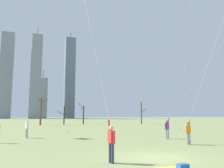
% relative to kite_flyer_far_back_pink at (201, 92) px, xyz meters
% --- Properties ---
extents(ground_plane, '(400.00, 400.00, 0.00)m').
position_rel_kite_flyer_far_back_pink_xyz_m(ground_plane, '(-6.68, -4.06, -3.87)').
color(ground_plane, '#848E56').
extents(kite_flyer_far_back_pink, '(10.69, 3.22, 17.57)m').
position_rel_kite_flyer_far_back_pink_xyz_m(kite_flyer_far_back_pink, '(0.00, 0.00, 0.00)').
color(kite_flyer_far_back_pink, gray).
rests_on(kite_flyer_far_back_pink, ground).
extents(kite_flyer_foreground_right_white, '(1.76, 6.83, 18.12)m').
position_rel_kite_flyer_far_back_pink_xyz_m(kite_flyer_foreground_right_white, '(-9.43, -3.40, -0.01)').
color(kite_flyer_foreground_right_white, '#33384C').
rests_on(kite_flyer_foreground_right_white, ground).
extents(kite_flyer_midfield_right_yellow, '(11.23, 2.48, 15.34)m').
position_rel_kite_flyer_far_back_pink_xyz_m(kite_flyer_midfield_right_yellow, '(0.43, 3.18, -1.22)').
color(kite_flyer_midfield_right_yellow, gray).
rests_on(kite_flyer_midfield_right_yellow, ground).
extents(kite_flyer_midfield_left_red, '(12.70, 3.88, 20.63)m').
position_rel_kite_flyer_far_back_pink_xyz_m(kite_flyer_midfield_left_red, '(-2.18, -3.31, 2.06)').
color(kite_flyer_midfield_left_red, gray).
rests_on(kite_flyer_midfield_left_red, ground).
extents(bystander_watching_nearby, '(0.28, 0.50, 1.62)m').
position_rel_kite_flyer_far_back_pink_xyz_m(bystander_watching_nearby, '(-12.47, 8.62, -2.96)').
color(bystander_watching_nearby, gray).
rests_on(bystander_watching_nearby, ground).
extents(bare_tree_leftmost, '(2.59, 2.54, 4.06)m').
position_rel_kite_flyer_far_back_pink_xyz_m(bare_tree_leftmost, '(-4.42, 37.08, -1.69)').
color(bare_tree_leftmost, '#423326').
rests_on(bare_tree_leftmost, ground).
extents(bare_tree_rightmost, '(1.90, 2.15, 4.89)m').
position_rel_kite_flyer_far_back_pink_xyz_m(bare_tree_rightmost, '(0.30, 38.75, -1.55)').
color(bare_tree_rightmost, '#423326').
rests_on(bare_tree_rightmost, ground).
extents(bare_tree_center, '(2.33, 2.09, 5.61)m').
position_rel_kite_flyer_far_back_pink_xyz_m(bare_tree_center, '(-9.39, 35.69, -0.75)').
color(bare_tree_center, brown).
rests_on(bare_tree_center, ground).
extents(bare_tree_left_of_center, '(1.88, 3.02, 5.29)m').
position_rel_kite_flyer_far_back_pink_xyz_m(bare_tree_left_of_center, '(13.57, 34.84, -1.07)').
color(bare_tree_left_of_center, brown).
rests_on(bare_tree_left_of_center, ground).
extents(skyline_wide_slab, '(7.03, 6.64, 62.82)m').
position_rel_kite_flyer_far_back_pink_xyz_m(skyline_wide_slab, '(16.58, 145.68, 24.62)').
color(skyline_wide_slab, slate).
rests_on(skyline_wide_slab, ground).
extents(skyline_mid_tower_left, '(6.10, 10.28, 56.31)m').
position_rel_kite_flyer_far_back_pink_xyz_m(skyline_mid_tower_left, '(-6.76, 129.89, 21.28)').
color(skyline_mid_tower_left, gray).
rests_on(skyline_mid_tower_left, ground).
extents(skyline_squat_block, '(7.40, 9.28, 52.95)m').
position_rel_kite_flyer_far_back_pink_xyz_m(skyline_squat_block, '(-23.53, 139.61, 22.61)').
color(skyline_squat_block, gray).
rests_on(skyline_squat_block, ground).
extents(skyline_tall_tower, '(5.31, 11.20, 32.13)m').
position_rel_kite_flyer_far_back_pink_xyz_m(skyline_tall_tower, '(-1.36, 143.22, 9.16)').
color(skyline_tall_tower, '#9EA3AD').
rests_on(skyline_tall_tower, ground).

